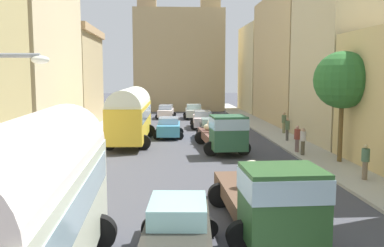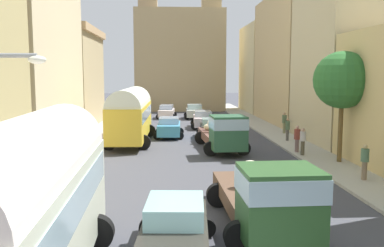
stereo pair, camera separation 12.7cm
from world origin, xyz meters
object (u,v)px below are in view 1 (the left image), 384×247
object	(u,v)px
car_0	(212,128)
car_2	(194,111)
pedestrian_1	(365,161)
cargo_truck_1	(223,132)
car_4	(169,127)
pedestrian_3	(297,138)
pedestrian_4	(284,122)
car_3	(178,227)
car_5	(166,111)
parked_bus_1	(130,113)
pedestrian_0	(287,129)
cargo_truck_0	(269,196)
pedestrian_2	(303,140)
parked_bus_0	(29,201)
car_1	(202,119)

from	to	relation	value
car_0	car_2	bearing A→B (deg)	91.89
pedestrian_1	cargo_truck_1	bearing A→B (deg)	124.06
car_4	pedestrian_3	xyz separation A→B (m)	(7.99, -7.52, 0.22)
car_4	pedestrian_4	bearing A→B (deg)	4.86
car_3	car_5	distance (m)	36.41
pedestrian_1	parked_bus_1	bearing A→B (deg)	134.42
car_0	pedestrian_0	bearing A→B (deg)	-25.67
car_0	pedestrian_1	size ratio (longest dim) A/B	2.07
cargo_truck_0	pedestrian_0	distance (m)	18.57
car_2	pedestrian_4	bearing A→B (deg)	-63.25
car_4	pedestrian_3	distance (m)	10.98
car_5	pedestrian_2	xyz separation A→B (m)	(8.27, -23.12, 0.26)
pedestrian_2	cargo_truck_0	bearing A→B (deg)	-112.66
parked_bus_0	pedestrian_0	xyz separation A→B (m)	(11.84, 21.09, -1.26)
parked_bus_1	car_0	xyz separation A→B (m)	(6.15, 2.14, -1.43)
cargo_truck_1	car_5	xyz separation A→B (m)	(-3.72, 21.04, -0.53)
pedestrian_1	car_4	bearing A→B (deg)	121.61
car_5	car_2	bearing A→B (deg)	-11.89
parked_bus_0	car_4	world-z (taller)	parked_bus_0
parked_bus_0	pedestrian_1	bearing A→B (deg)	38.06
cargo_truck_0	parked_bus_0	bearing A→B (deg)	-150.78
car_3	pedestrian_0	xyz separation A→B (m)	(8.57, 18.84, 0.25)
pedestrian_1	pedestrian_4	distance (m)	15.40
car_5	car_4	bearing A→B (deg)	-89.04
pedestrian_4	cargo_truck_1	bearing A→B (deg)	-129.66
car_0	pedestrian_4	distance (m)	6.27
parked_bus_1	car_4	bearing A→B (deg)	42.79
parked_bus_1	car_2	size ratio (longest dim) A/B	2.39
cargo_truck_0	car_4	bearing A→B (deg)	98.17
pedestrian_2	pedestrian_4	size ratio (longest dim) A/B	0.96
cargo_truck_1	car_4	distance (m)	7.35
car_4	pedestrian_2	bearing A→B (deg)	-46.75
pedestrian_1	car_0	bearing A→B (deg)	111.64
cargo_truck_1	car_0	size ratio (longest dim) A/B	2.04
pedestrian_0	pedestrian_1	world-z (taller)	pedestrian_1
car_4	parked_bus_0	bearing A→B (deg)	-97.48
car_5	pedestrian_1	bearing A→B (deg)	-72.46
parked_bus_0	parked_bus_1	distance (m)	21.51
cargo_truck_0	car_1	xyz separation A→B (m)	(0.20, 26.35, -0.45)
car_5	pedestrian_2	world-z (taller)	pedestrian_2
car_0	pedestrian_0	world-z (taller)	pedestrian_0
pedestrian_3	pedestrian_4	xyz separation A→B (m)	(1.51, 8.33, 0.04)
pedestrian_2	car_2	bearing A→B (deg)	102.89
cargo_truck_0	pedestrian_0	xyz separation A→B (m)	(5.71, 17.67, -0.24)
pedestrian_1	car_3	bearing A→B (deg)	-140.71
pedestrian_1	pedestrian_4	world-z (taller)	pedestrian_4
cargo_truck_1	car_5	world-z (taller)	cargo_truck_1
parked_bus_1	car_0	distance (m)	6.67
car_1	pedestrian_2	bearing A→B (deg)	-71.15
parked_bus_0	pedestrian_3	xyz separation A→B (m)	(11.15, 16.56, -1.26)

